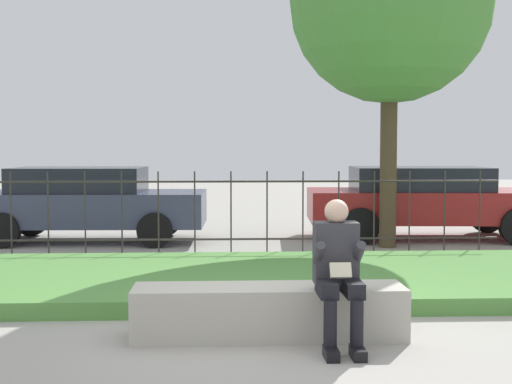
{
  "coord_description": "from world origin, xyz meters",
  "views": [
    {
      "loc": [
        -0.43,
        -6.33,
        1.73
      ],
      "look_at": [
        0.05,
        3.56,
        1.09
      ],
      "focal_mm": 50.0,
      "sensor_mm": 36.0,
      "label": 1
    }
  ],
  "objects_px": {
    "car_parked_left": "(87,202)",
    "person_seated_reader": "(338,267)",
    "tree_behind_fence": "(390,3)",
    "stone_bench": "(269,315)",
    "car_parked_right": "(426,200)"
  },
  "relations": [
    {
      "from": "car_parked_left",
      "to": "stone_bench",
      "type": "bearing_deg",
      "value": -64.9
    },
    {
      "from": "stone_bench",
      "to": "person_seated_reader",
      "type": "xyz_separation_m",
      "value": [
        0.57,
        -0.31,
        0.49
      ]
    },
    {
      "from": "person_seated_reader",
      "to": "tree_behind_fence",
      "type": "height_order",
      "value": "tree_behind_fence"
    },
    {
      "from": "car_parked_right",
      "to": "tree_behind_fence",
      "type": "distance_m",
      "value": 3.72
    },
    {
      "from": "tree_behind_fence",
      "to": "car_parked_left",
      "type": "bearing_deg",
      "value": 169.15
    },
    {
      "from": "car_parked_left",
      "to": "tree_behind_fence",
      "type": "relative_size",
      "value": 0.72
    },
    {
      "from": "stone_bench",
      "to": "tree_behind_fence",
      "type": "height_order",
      "value": "tree_behind_fence"
    },
    {
      "from": "car_parked_right",
      "to": "tree_behind_fence",
      "type": "relative_size",
      "value": 0.78
    },
    {
      "from": "person_seated_reader",
      "to": "car_parked_right",
      "type": "height_order",
      "value": "car_parked_right"
    },
    {
      "from": "stone_bench",
      "to": "person_seated_reader",
      "type": "relative_size",
      "value": 1.93
    },
    {
      "from": "car_parked_right",
      "to": "tree_behind_fence",
      "type": "height_order",
      "value": "tree_behind_fence"
    },
    {
      "from": "car_parked_left",
      "to": "person_seated_reader",
      "type": "bearing_deg",
      "value": -61.94
    },
    {
      "from": "stone_bench",
      "to": "car_parked_left",
      "type": "relative_size",
      "value": 0.58
    },
    {
      "from": "car_parked_right",
      "to": "car_parked_left",
      "type": "bearing_deg",
      "value": -175.08
    },
    {
      "from": "car_parked_right",
      "to": "tree_behind_fence",
      "type": "bearing_deg",
      "value": -127.0
    }
  ]
}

